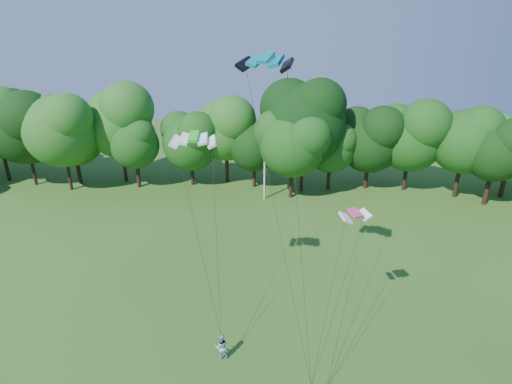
{
  "coord_description": "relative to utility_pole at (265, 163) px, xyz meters",
  "views": [
    {
      "loc": [
        2.52,
        -13.11,
        19.12
      ],
      "look_at": [
        -0.05,
        13.0,
        8.69
      ],
      "focal_mm": 28.0,
      "sensor_mm": 36.0,
      "label": 1
    }
  ],
  "objects": [
    {
      "name": "kite_teal",
      "position": [
        1.74,
        -22.59,
        13.32
      ],
      "size": [
        3.36,
        2.22,
        0.63
      ],
      "rotation": [
        0.0,
        0.0,
        -0.3
      ],
      "color": "#047F8F",
      "rests_on": "ground"
    },
    {
      "name": "utility_pole",
      "position": [
        0.0,
        0.0,
        0.0
      ],
      "size": [
        1.77,
        0.45,
        8.95
      ],
      "rotation": [
        0.0,
        0.0,
        0.21
      ],
      "color": "silver",
      "rests_on": "ground"
    },
    {
      "name": "tree_back_west",
      "position": [
        -25.52,
        2.93,
        3.37
      ],
      "size": [
        8.76,
        8.76,
        12.74
      ],
      "color": "#362015",
      "rests_on": "ground"
    },
    {
      "name": "kite_flyer_right",
      "position": [
        -0.61,
        -26.43,
        -3.7
      ],
      "size": [
        0.98,
        0.84,
        1.76
      ],
      "primitive_type": "imported",
      "rotation": [
        0.0,
        0.0,
        3.37
      ],
      "color": "#A8C2E9",
      "rests_on": "ground"
    },
    {
      "name": "kite_pink",
      "position": [
        7.32,
        -23.19,
        4.4
      ],
      "size": [
        2.14,
        1.64,
        0.34
      ],
      "rotation": [
        0.0,
        0.0,
        0.42
      ],
      "color": "#D93C72",
      "rests_on": "ground"
    },
    {
      "name": "kite_green",
      "position": [
        -2.85,
        -21.71,
        8.54
      ],
      "size": [
        2.98,
        1.54,
        0.53
      ],
      "rotation": [
        0.0,
        0.0,
        0.08
      ],
      "color": "#21E025",
      "rests_on": "ground"
    },
    {
      "name": "tree_back_center",
      "position": [
        4.57,
        3.19,
        5.76
      ],
      "size": [
        11.38,
        11.38,
        16.55
      ],
      "color": "#342814",
      "rests_on": "ground"
    }
  ]
}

